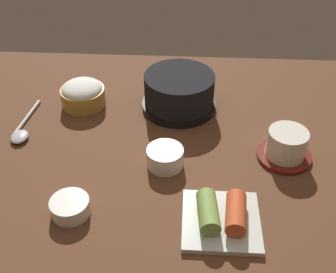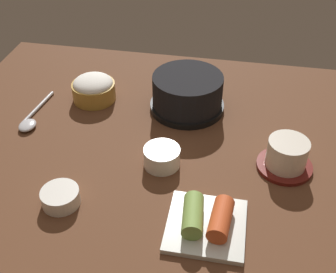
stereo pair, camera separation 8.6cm
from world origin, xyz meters
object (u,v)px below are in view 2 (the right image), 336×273
Objects in this scene: stone_pot at (187,92)px; banchan_cup_center at (162,157)px; tea_cup_with_saucer at (287,156)px; kimchi_plate at (206,221)px; rice_bowl at (94,88)px; spoon at (30,120)px; side_bowl_near at (60,197)px.

stone_pot is 20.47cm from banchan_cup_center.
tea_cup_with_saucer is at bearing 8.66° from banchan_cup_center.
banchan_cup_center is at bearing -95.53° from stone_pot.
banchan_cup_center is 0.54× the size of kimchi_plate.
rice_bowl is 46.14cm from kimchi_plate.
spoon is at bearing -160.44° from stone_pot.
stone_pot is 1.68× the size of rice_bowl.
side_bowl_near reaches higher than spoon.
rice_bowl is 0.63× the size of spoon.
rice_bowl is at bearing 159.69° from tea_cup_with_saucer.
rice_bowl reaches higher than kimchi_plate.
kimchi_plate is at bearing -1.82° from side_bowl_near.
spoon is (-55.42, 4.69, -2.42)cm from tea_cup_with_saucer.
rice_bowl is 16.32cm from spoon.
tea_cup_with_saucer reaches higher than banchan_cup_center.
kimchi_plate is at bearing -76.19° from stone_pot.
rice_bowl is at bearing 135.67° from banchan_cup_center.
kimchi_plate is 0.81× the size of spoon.
side_bowl_near is (4.81, -33.38, -1.45)cm from rice_bowl.
tea_cup_with_saucer is 43.03cm from side_bowl_near.
kimchi_plate is 26.14cm from side_bowl_near.
spoon is (-11.10, -11.72, -2.41)cm from rice_bowl.
side_bowl_near is at bearing -81.81° from rice_bowl.
rice_bowl is 33.76cm from side_bowl_near.
tea_cup_with_saucer is 0.82× the size of kimchi_plate.
rice_bowl is at bearing 132.12° from kimchi_plate.
side_bowl_near is at bearing -117.73° from stone_pot.
kimchi_plate is at bearing -53.68° from banchan_cup_center.
rice_bowl is at bearing -179.46° from stone_pot.
stone_pot is at bearing 62.27° from side_bowl_near.
rice_bowl is 1.49× the size of side_bowl_near.
side_bowl_near is (-17.66, -33.59, -2.78)cm from stone_pot.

